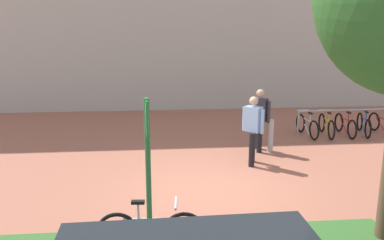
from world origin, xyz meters
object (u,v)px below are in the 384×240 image
object	(u,v)px
bike_at_sign	(151,231)
bike_rack_cluster	(354,124)
parking_sign_post	(148,156)
person_suited_navy	(260,116)
bollard_steel	(270,136)
person_shirt_blue	(253,126)

from	to	relation	value
bike_at_sign	bike_rack_cluster	bearing A→B (deg)	44.43
parking_sign_post	person_suited_navy	world-z (taller)	parking_sign_post
bike_at_sign	person_suited_navy	size ratio (longest dim) A/B	0.98
person_suited_navy	bike_rack_cluster	bearing A→B (deg)	21.39
bollard_steel	person_suited_navy	world-z (taller)	person_suited_navy
person_shirt_blue	bike_rack_cluster	bearing A→B (deg)	31.92
bike_rack_cluster	parking_sign_post	bearing A→B (deg)	-135.14
bike_at_sign	bollard_steel	xyz separation A→B (m)	(3.21, 4.74, 0.10)
parking_sign_post	bike_at_sign	distance (m)	1.25
parking_sign_post	person_shirt_blue	xyz separation A→B (m)	(2.50, 3.92, -0.61)
parking_sign_post	person_suited_navy	bearing A→B (deg)	59.50
parking_sign_post	bollard_steel	xyz separation A→B (m)	(3.23, 4.85, -1.14)
bollard_steel	bike_rack_cluster	bearing A→B (deg)	25.29
parking_sign_post	person_suited_navy	distance (m)	5.82
person_suited_navy	person_shirt_blue	bearing A→B (deg)	-112.50
parking_sign_post	bike_at_sign	world-z (taller)	parking_sign_post
bike_rack_cluster	person_shirt_blue	bearing A→B (deg)	-148.08
bollard_steel	person_shirt_blue	distance (m)	1.29
person_suited_navy	bollard_steel	bearing A→B (deg)	-26.19
bollard_steel	person_shirt_blue	world-z (taller)	person_shirt_blue
bike_rack_cluster	bollard_steel	world-z (taller)	bollard_steel
parking_sign_post	bollard_steel	bearing A→B (deg)	56.37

